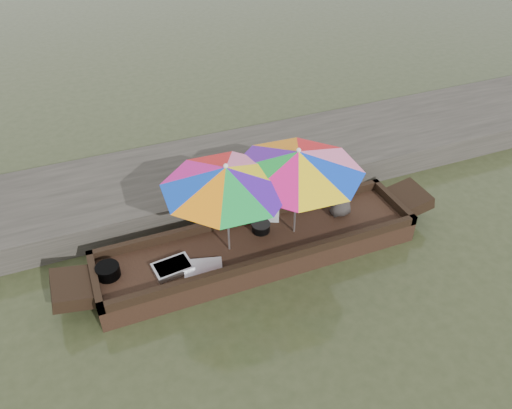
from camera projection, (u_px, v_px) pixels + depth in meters
name	position (u px, v px, depth m)	size (l,w,h in m)	color
water	(258.00, 257.00, 8.08)	(80.00, 80.00, 0.00)	#2D341C
dock	(215.00, 174.00, 9.55)	(22.00, 2.20, 0.50)	#2D2B26
boat_hull	(258.00, 249.00, 7.97)	(5.11, 1.20, 0.35)	black
cooking_pot	(108.00, 271.00, 7.20)	(0.35, 0.35, 0.18)	black
tray_crayfish	(173.00, 267.00, 7.32)	(0.55, 0.38, 0.09)	silver
tray_scallop	(203.00, 268.00, 7.33)	(0.55, 0.38, 0.06)	silver
charcoal_grill	(261.00, 228.00, 8.02)	(0.29, 0.29, 0.14)	black
supply_bag	(271.00, 212.00, 8.24)	(0.28, 0.22, 0.26)	silver
vendor	(342.00, 190.00, 8.12)	(0.49, 0.32, 0.99)	#322E2C
umbrella_bow	(228.00, 209.00, 7.25)	(1.91, 1.91, 1.55)	yellow
umbrella_stern	(296.00, 192.00, 7.58)	(2.01, 2.01, 1.55)	red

